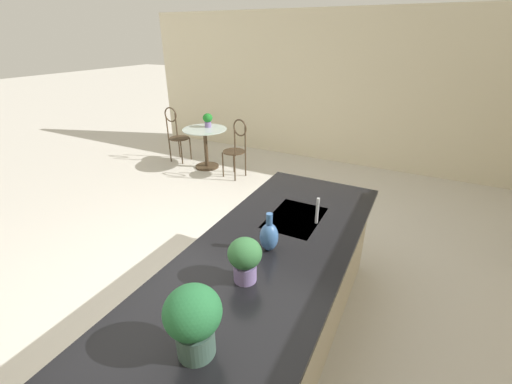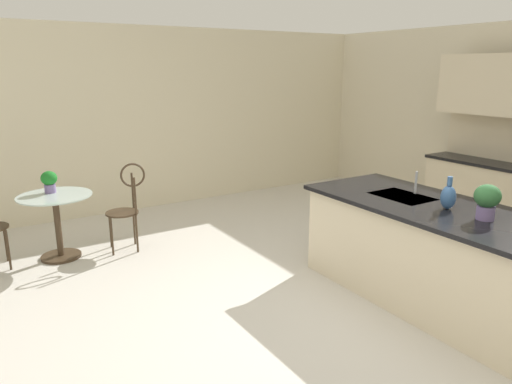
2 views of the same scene
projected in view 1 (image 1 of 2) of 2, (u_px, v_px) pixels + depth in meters
name	position (u px, v px, depth m)	size (l,w,h in m)	color
ground_plane	(201.00, 289.00, 3.25)	(40.00, 40.00, 0.00)	beige
wall_left_window	(331.00, 90.00, 6.07)	(0.12, 7.80, 2.70)	beige
kitchen_island	(266.00, 303.00, 2.46)	(2.80, 1.06, 0.92)	beige
bistro_table	(206.00, 144.00, 6.04)	(0.80, 0.80, 0.74)	#3D2D1E
chair_near_window	(236.00, 146.00, 5.55)	(0.45, 0.51, 1.04)	#3D2D1E
chair_by_island	(176.00, 132.00, 6.34)	(0.38, 0.48, 1.04)	#3D2D1E
sink_faucet	(317.00, 211.00, 2.58)	(0.02, 0.02, 0.22)	#B2B5BA
potted_plant_on_table	(208.00, 119.00, 5.97)	(0.18, 0.18, 0.25)	#7A669E
potted_plant_counter_far	(193.00, 318.00, 1.47)	(0.27, 0.27, 0.37)	#385147
potted_plant_counter_near	(245.00, 258.00, 1.95)	(0.21, 0.21, 0.29)	#7A669E
vase_on_counter	(269.00, 236.00, 2.25)	(0.13, 0.13, 0.29)	#386099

